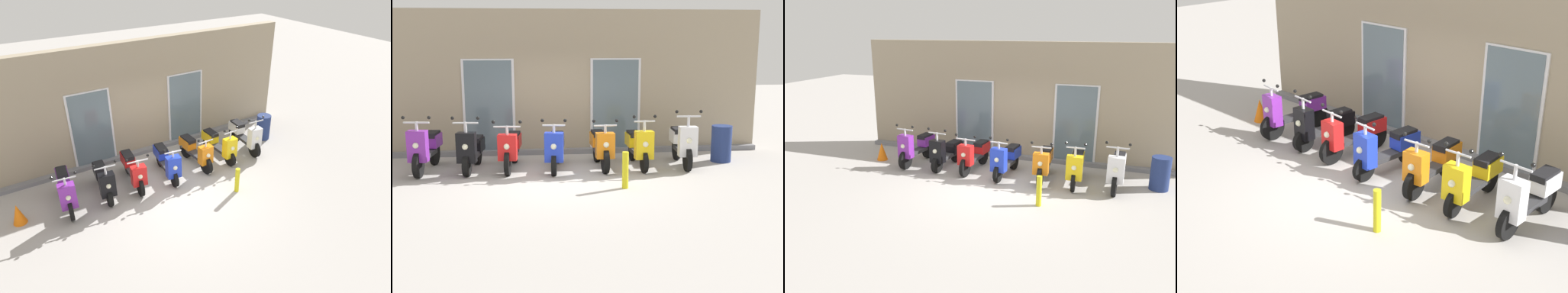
# 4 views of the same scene
# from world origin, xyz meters

# --- Properties ---
(ground_plane) EXTENTS (40.00, 40.00, 0.00)m
(ground_plane) POSITION_xyz_m (0.00, 0.00, 0.00)
(ground_plane) COLOR #A8A39E
(storefront_facade) EXTENTS (10.16, 0.50, 3.45)m
(storefront_facade) POSITION_xyz_m (0.00, 2.61, 1.67)
(storefront_facade) COLOR gray
(storefront_facade) RESTS_ON ground_plane
(scooter_purple) EXTENTS (0.58, 1.70, 1.26)m
(scooter_purple) POSITION_xyz_m (-2.76, 0.95, 0.51)
(scooter_purple) COLOR black
(scooter_purple) RESTS_ON ground_plane
(scooter_black) EXTENTS (0.58, 1.52, 1.24)m
(scooter_black) POSITION_xyz_m (-1.81, 0.93, 0.45)
(scooter_black) COLOR black
(scooter_black) RESTS_ON ground_plane
(scooter_red) EXTENTS (0.61, 1.67, 1.15)m
(scooter_red) POSITION_xyz_m (-0.98, 0.97, 0.47)
(scooter_red) COLOR black
(scooter_red) RESTS_ON ground_plane
(scooter_blue) EXTENTS (0.55, 1.57, 1.18)m
(scooter_blue) POSITION_xyz_m (-0.03, 0.83, 0.47)
(scooter_blue) COLOR black
(scooter_blue) RESTS_ON ground_plane
(scooter_orange) EXTENTS (0.55, 1.60, 1.14)m
(scooter_orange) POSITION_xyz_m (0.97, 0.91, 0.46)
(scooter_orange) COLOR black
(scooter_orange) RESTS_ON ground_plane
(scooter_yellow) EXTENTS (0.51, 1.59, 1.22)m
(scooter_yellow) POSITION_xyz_m (1.79, 0.88, 0.47)
(scooter_yellow) COLOR black
(scooter_yellow) RESTS_ON ground_plane
(scooter_white) EXTENTS (0.58, 1.61, 1.30)m
(scooter_white) POSITION_xyz_m (2.78, 0.88, 0.50)
(scooter_white) COLOR black
(scooter_white) RESTS_ON ground_plane
(curb_bollard) EXTENTS (0.12, 0.12, 0.70)m
(curb_bollard) POSITION_xyz_m (1.20, -0.78, 0.35)
(curb_bollard) COLOR yellow
(curb_bollard) RESTS_ON ground_plane
(traffic_cone) EXTENTS (0.32, 0.32, 0.52)m
(traffic_cone) POSITION_xyz_m (-3.90, 0.91, 0.26)
(traffic_cone) COLOR orange
(traffic_cone) RESTS_ON ground_plane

